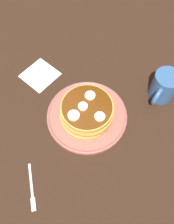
{
  "coord_description": "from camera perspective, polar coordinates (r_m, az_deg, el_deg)",
  "views": [
    {
      "loc": [
        27.07,
        19.24,
        66.03
      ],
      "look_at": [
        0.0,
        0.0,
        3.42
      ],
      "focal_mm": 36.85,
      "sensor_mm": 36.0,
      "label": 1
    }
  ],
  "objects": [
    {
      "name": "napkin",
      "position": [
        0.84,
        -11.59,
        9.01
      ],
      "size": [
        12.0,
        12.0,
        0.3
      ],
      "primitive_type": "cube",
      "rotation": [
        0.0,
        0.0,
        -0.1
      ],
      "color": "white",
      "rests_on": "ground_plane"
    },
    {
      "name": "fork",
      "position": [
        0.68,
        -13.54,
        -18.17
      ],
      "size": [
        9.49,
        10.26,
        0.5
      ],
      "color": "silver",
      "rests_on": "ground_plane"
    },
    {
      "name": "pancake_stack",
      "position": [
        0.7,
        -0.2,
        0.37
      ],
      "size": [
        17.21,
        16.69,
        5.54
      ],
      "color": "tan",
      "rests_on": "plate"
    },
    {
      "name": "ground_plane",
      "position": [
        0.75,
        -0.0,
        -1.75
      ],
      "size": [
        140.0,
        140.0,
        3.0
      ],
      "primitive_type": "cube",
      "color": "black"
    },
    {
      "name": "coffee_mug",
      "position": [
        0.78,
        18.51,
        6.02
      ],
      "size": [
        12.06,
        8.31,
        9.97
      ],
      "color": "#33598C",
      "rests_on": "ground_plane"
    },
    {
      "name": "plate",
      "position": [
        0.73,
        -0.0,
        -0.91
      ],
      "size": [
        25.67,
        25.67,
        1.75
      ],
      "color": "#CC594C",
      "rests_on": "ground_plane"
    },
    {
      "name": "banana_slice_0",
      "position": [
        0.67,
        -1.02,
        1.38
      ],
      "size": [
        2.89,
        2.89,
        0.95
      ],
      "color": "beige",
      "rests_on": "pancake_stack"
    },
    {
      "name": "banana_slice_1",
      "position": [
        0.69,
        0.76,
        4.09
      ],
      "size": [
        3.23,
        3.23,
        0.72
      ],
      "color": "beige",
      "rests_on": "pancake_stack"
    },
    {
      "name": "banana_slice_2",
      "position": [
        0.66,
        3.19,
        -1.16
      ],
      "size": [
        3.14,
        3.14,
        0.76
      ],
      "color": "#F1E5C3",
      "rests_on": "pancake_stack"
    },
    {
      "name": "banana_slice_3",
      "position": [
        0.66,
        -3.31,
        -0.88
      ],
      "size": [
        3.52,
        3.52,
        0.93
      ],
      "color": "#FCECC6",
      "rests_on": "pancake_stack"
    }
  ]
}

